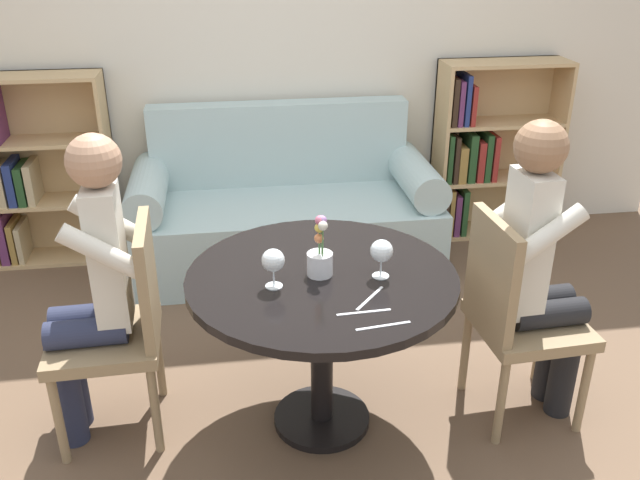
{
  "coord_description": "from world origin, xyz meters",
  "views": [
    {
      "loc": [
        -0.33,
        -2.22,
        1.91
      ],
      "look_at": [
        0.0,
        0.05,
        0.82
      ],
      "focal_mm": 38.0,
      "sensor_mm": 36.0,
      "label": 1
    }
  ],
  "objects": [
    {
      "name": "ground_plane",
      "position": [
        0.0,
        0.0,
        0.0
      ],
      "size": [
        16.0,
        16.0,
        0.0
      ],
      "primitive_type": "plane",
      "color": "brown"
    },
    {
      "name": "back_wall",
      "position": [
        0.0,
        1.93,
        1.35
      ],
      "size": [
        5.2,
        0.05,
        2.7
      ],
      "color": "silver",
      "rests_on": "ground_plane"
    },
    {
      "name": "round_table",
      "position": [
        0.0,
        0.0,
        0.58
      ],
      "size": [
        1.03,
        1.03,
        0.7
      ],
      "color": "black",
      "rests_on": "ground_plane"
    },
    {
      "name": "couch",
      "position": [
        0.0,
        1.51,
        0.31
      ],
      "size": [
        1.78,
        0.8,
        0.92
      ],
      "color": "#A8C1C1",
      "rests_on": "ground_plane"
    },
    {
      "name": "bookshelf_left",
      "position": [
        -1.5,
        1.77,
        0.55
      ],
      "size": [
        0.79,
        0.28,
        1.13
      ],
      "color": "tan",
      "rests_on": "ground_plane"
    },
    {
      "name": "bookshelf_right",
      "position": [
        1.31,
        1.77,
        0.55
      ],
      "size": [
        0.79,
        0.28,
        1.13
      ],
      "color": "tan",
      "rests_on": "ground_plane"
    },
    {
      "name": "chair_left",
      "position": [
        -0.77,
        0.1,
        0.49
      ],
      "size": [
        0.43,
        0.43,
        0.9
      ],
      "rotation": [
        0.0,
        0.0,
        -1.54
      ],
      "color": "#937A56",
      "rests_on": "ground_plane"
    },
    {
      "name": "chair_right",
      "position": [
        0.77,
        -0.04,
        0.49
      ],
      "size": [
        0.44,
        0.44,
        0.9
      ],
      "rotation": [
        0.0,
        0.0,
        1.63
      ],
      "color": "#937A56",
      "rests_on": "ground_plane"
    },
    {
      "name": "person_left",
      "position": [
        -0.86,
        0.09,
        0.66
      ],
      "size": [
        0.42,
        0.35,
        1.25
      ],
      "rotation": [
        0.0,
        0.0,
        -1.54
      ],
      "color": "#282D47",
      "rests_on": "ground_plane"
    },
    {
      "name": "person_right",
      "position": [
        0.86,
        -0.04,
        0.67
      ],
      "size": [
        0.43,
        0.36,
        1.28
      ],
      "rotation": [
        0.0,
        0.0,
        1.63
      ],
      "color": "black",
      "rests_on": "ground_plane"
    },
    {
      "name": "wine_glass_left",
      "position": [
        -0.19,
        -0.07,
        0.8
      ],
      "size": [
        0.08,
        0.08,
        0.15
      ],
      "color": "white",
      "rests_on": "round_table"
    },
    {
      "name": "wine_glass_right",
      "position": [
        0.22,
        -0.05,
        0.8
      ],
      "size": [
        0.09,
        0.09,
        0.15
      ],
      "color": "white",
      "rests_on": "round_table"
    },
    {
      "name": "flower_vase",
      "position": [
        -0.01,
        -0.0,
        0.78
      ],
      "size": [
        0.1,
        0.1,
        0.24
      ],
      "color": "silver",
      "rests_on": "round_table"
    },
    {
      "name": "knife_left_setting",
      "position": [
        0.15,
        -0.39,
        0.7
      ],
      "size": [
        0.19,
        0.03,
        0.0
      ],
      "color": "silver",
      "rests_on": "round_table"
    },
    {
      "name": "fork_left_setting",
      "position": [
        0.1,
        -0.29,
        0.7
      ],
      "size": [
        0.19,
        0.02,
        0.0
      ],
      "color": "silver",
      "rests_on": "round_table"
    },
    {
      "name": "knife_right_setting",
      "position": [
        0.14,
        -0.2,
        0.7
      ],
      "size": [
        0.13,
        0.15,
        0.0
      ],
      "color": "silver",
      "rests_on": "round_table"
    }
  ]
}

